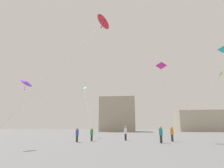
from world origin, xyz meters
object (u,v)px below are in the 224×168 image
object	(u,v)px
person_in_blue	(77,134)
person_in_white	(126,133)
person_in_orange	(172,133)
kite_violet_diamond	(27,83)
kite_emerald_diamond	(84,89)
kite_magenta_delta	(161,67)
person_in_green	(92,134)
building_left_hall	(118,115)
kite_lime_diamond	(220,75)
building_centre_hall	(208,121)
person_in_teal	(161,134)
kite_cyan_delta	(222,53)
kite_crimson_diamond	(103,22)

from	to	relation	value
person_in_blue	person_in_white	bearing A→B (deg)	-165.77
person_in_orange	kite_violet_diamond	xyz separation A→B (m)	(-15.40, -7.04, 5.01)
kite_emerald_diamond	kite_violet_diamond	size ratio (longest dim) A/B	1.99
kite_magenta_delta	kite_violet_diamond	distance (m)	18.42
person_in_green	building_left_hall	size ratio (longest dim) A/B	0.12
person_in_white	person_in_orange	size ratio (longest dim) A/B	1.02
kite_lime_diamond	building_centre_hall	distance (m)	60.59
person_in_green	person_in_teal	bearing A→B (deg)	-56.74
kite_emerald_diamond	person_in_white	bearing A→B (deg)	-52.45
person_in_green	building_centre_hall	world-z (taller)	building_centre_hall
kite_violet_diamond	building_left_hall	bearing A→B (deg)	83.36
kite_cyan_delta	kite_violet_diamond	world-z (taller)	kite_cyan_delta
kite_crimson_diamond	person_in_white	bearing A→B (deg)	85.01
kite_magenta_delta	person_in_white	bearing A→B (deg)	-169.57
person_in_blue	building_left_hall	bearing A→B (deg)	-108.05
person_in_teal	kite_magenta_delta	bearing A→B (deg)	2.63
person_in_white	person_in_blue	bearing A→B (deg)	-22.93
person_in_blue	building_centre_hall	size ratio (longest dim) A/B	0.07
person_in_orange	kite_violet_diamond	world-z (taller)	kite_violet_diamond
kite_emerald_diamond	building_left_hall	distance (m)	44.01
kite_cyan_delta	person_in_orange	bearing A→B (deg)	147.56
person_in_teal	person_in_orange	world-z (taller)	person_in_teal
kite_emerald_diamond	kite_cyan_delta	bearing A→B (deg)	-38.91
kite_cyan_delta	kite_lime_diamond	xyz separation A→B (m)	(1.72, 4.59, -1.45)
kite_cyan_delta	kite_violet_diamond	bearing A→B (deg)	-170.10
kite_lime_diamond	building_left_hall	bearing A→B (deg)	105.66
person_in_green	kite_cyan_delta	xyz separation A→B (m)	(15.37, -3.67, 9.16)
kite_violet_diamond	building_centre_hall	bearing A→B (deg)	56.32
person_in_white	person_in_green	world-z (taller)	person_in_white
person_in_blue	kite_cyan_delta	xyz separation A→B (m)	(16.83, -1.86, 9.15)
person_in_blue	kite_emerald_diamond	distance (m)	15.81
person_in_white	kite_magenta_delta	xyz separation A→B (m)	(5.37, 0.99, 9.31)
building_centre_hall	kite_crimson_diamond	bearing A→B (deg)	-115.81
person_in_blue	kite_violet_diamond	distance (m)	8.46
person_in_orange	building_centre_hall	distance (m)	64.33
kite_emerald_diamond	kite_violet_diamond	xyz separation A→B (m)	(-1.84, -18.90, -2.99)
person_in_blue	kite_lime_diamond	xyz separation A→B (m)	(18.55, 2.73, 7.70)
person_in_teal	building_centre_hall	size ratio (longest dim) A/B	0.07
person_in_green	building_left_hall	xyz separation A→B (m)	(1.87, 55.21, 5.66)
kite_emerald_diamond	kite_lime_diamond	bearing A→B (deg)	-27.36
kite_lime_diamond	kite_emerald_diamond	bearing A→B (deg)	152.64
person_in_blue	kite_crimson_diamond	bearing A→B (deg)	94.07
person_in_white	kite_violet_diamond	distance (m)	13.94
person_in_green	kite_lime_diamond	xyz separation A→B (m)	(17.09, 0.92, 7.71)
person_in_teal	kite_cyan_delta	distance (m)	11.58
person_in_white	person_in_orange	xyz separation A→B (m)	(5.70, -1.63, -0.02)
person_in_teal	person_in_green	world-z (taller)	person_in_teal
kite_cyan_delta	building_left_hall	distance (m)	60.52
person_in_green	kite_crimson_diamond	world-z (taller)	kite_crimson_diamond
kite_crimson_diamond	kite_cyan_delta	xyz separation A→B (m)	(12.47, 10.98, 1.88)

